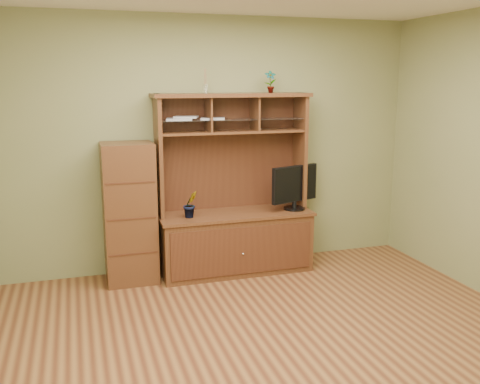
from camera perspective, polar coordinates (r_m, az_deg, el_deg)
name	(u,v)px	position (r m, az deg, el deg)	size (l,w,h in m)	color
room	(283,175)	(3.93, 4.60, 1.79)	(4.54, 4.04, 2.74)	#532A17
media_hutch	(234,223)	(5.75, -0.62, -3.37)	(1.66, 0.61, 1.90)	#412212
monitor	(295,187)	(5.81, 5.86, 0.59)	(0.59, 0.24, 0.48)	black
orchid_plant	(190,204)	(5.49, -5.31, -1.30)	(0.15, 0.12, 0.28)	#2A6020
top_plant	(270,82)	(5.76, 3.26, 11.68)	(0.12, 0.08, 0.23)	#3B6824
reed_diffuser	(205,84)	(5.55, -3.72, 11.47)	(0.05, 0.05, 0.25)	silver
magazines	(192,118)	(5.53, -5.10, 7.84)	(0.64, 0.25, 0.04)	#A0A1A5
side_cabinet	(130,213)	(5.52, -11.70, -2.23)	(0.51, 0.46, 1.43)	#412212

